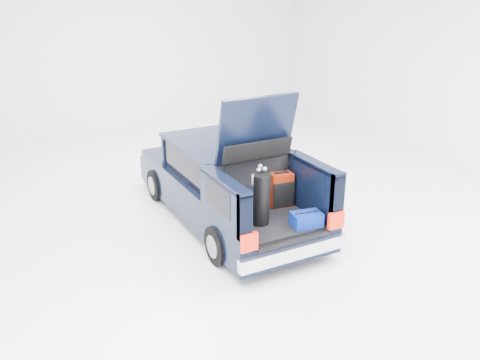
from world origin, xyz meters
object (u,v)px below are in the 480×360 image
red_suitcase (281,190)px  blue_duffel (307,219)px  blue_golf_bag (260,198)px  car (224,183)px  black_golf_bag (261,199)px

red_suitcase → blue_duffel: (-0.06, -0.81, -0.17)m
blue_duffel → blue_golf_bag: bearing=146.5°
blue_golf_bag → blue_duffel: (0.53, -0.48, -0.27)m
car → black_golf_bag: 1.71m
black_golf_bag → blue_golf_bag: (0.05, 0.13, -0.05)m
car → red_suitcase: (0.44, -1.19, 0.21)m
blue_golf_bag → black_golf_bag: bearing=-126.0°
car → red_suitcase: size_ratio=7.82×
black_golf_bag → blue_duffel: bearing=-12.3°
blue_golf_bag → blue_duffel: bearing=-56.9°
red_suitcase → blue_golf_bag: blue_golf_bag is taller
car → red_suitcase: car is taller
blue_golf_bag → car: bearing=69.8°
red_suitcase → black_golf_bag: (-0.64, -0.46, 0.15)m
black_golf_bag → blue_duffel: size_ratio=1.97×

